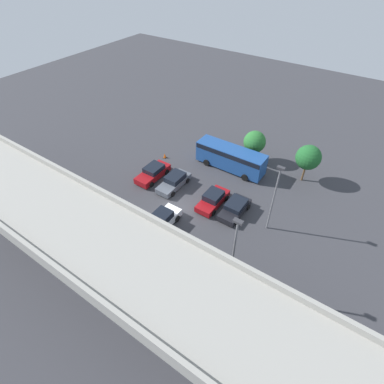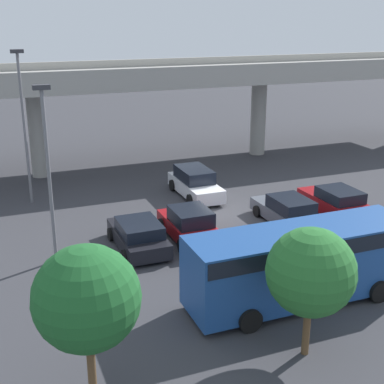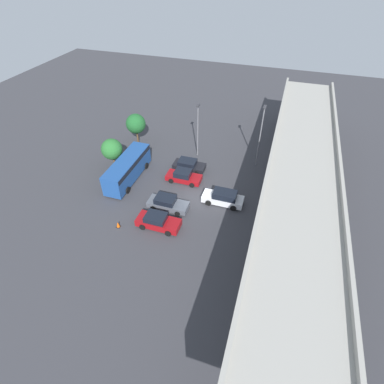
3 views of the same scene
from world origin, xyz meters
name	(u,v)px [view 3 (image 3 of 3)]	position (x,y,z in m)	size (l,w,h in m)	color
ground_plane	(196,198)	(0.00, 0.00, 0.00)	(107.01, 107.01, 0.00)	#38383D
highway_overpass	(302,175)	(0.00, 11.27, 6.05)	(51.11, 7.11, 7.31)	#9E9B93
parked_car_0	(189,165)	(-5.49, -2.72, 0.68)	(2.23, 4.37, 1.42)	black
parked_car_1	(184,176)	(-2.82, -2.54, 0.72)	(2.16, 4.60, 1.58)	maroon
parked_car_2	(223,198)	(-0.15, 3.42, 0.82)	(2.11, 4.89, 1.72)	silver
parked_car_3	(167,203)	(2.66, -2.65, 0.70)	(2.14, 4.82, 1.51)	#515660
parked_car_4	(158,221)	(5.81, -2.52, 0.73)	(2.21, 4.84, 1.56)	maroon
shuttle_bus	(128,168)	(-1.08, -9.62, 1.75)	(8.95, 2.75, 2.93)	#1E478C
lamp_post_near_aisle	(261,133)	(-9.51, 5.92, 5.06)	(0.70, 0.35, 8.73)	slate
lamp_post_mid_lot	(198,127)	(-9.31, -2.64, 4.60)	(0.70, 0.35, 7.83)	slate
tree_front_left	(136,124)	(-9.66, -12.43, 3.36)	(2.93, 2.93, 4.84)	brown
tree_front_right	(112,149)	(-2.78, -12.64, 2.94)	(2.83, 2.83, 4.36)	brown
traffic_cone	(118,225)	(7.29, -6.68, 0.33)	(0.44, 0.44, 0.70)	black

